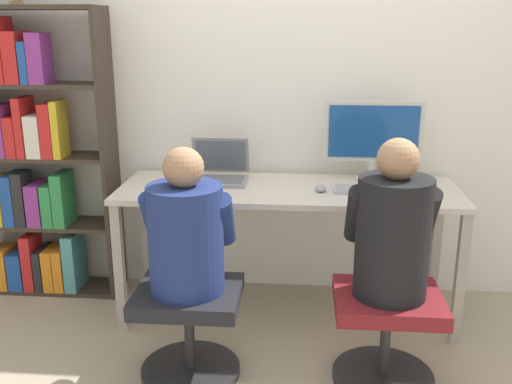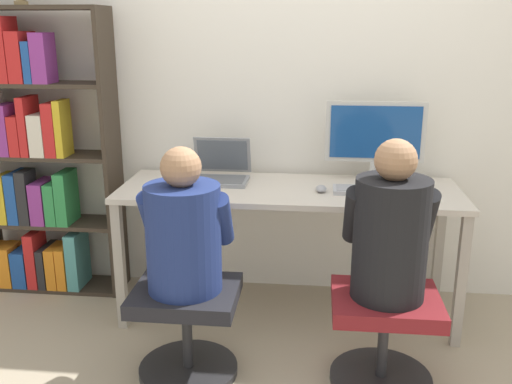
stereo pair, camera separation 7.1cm
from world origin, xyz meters
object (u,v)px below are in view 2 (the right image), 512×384
(office_chair_right, at_px, (187,323))
(person_at_monitor, at_px, (391,231))
(bookshelf, at_px, (30,164))
(laptop, at_px, (220,172))
(keyboard, at_px, (373,190))
(person_at_laptop, at_px, (184,231))
(desktop_monitor, at_px, (375,138))
(office_chair_left, at_px, (384,332))

(office_chair_right, height_order, person_at_monitor, person_at_monitor)
(office_chair_right, bearing_deg, bookshelf, 143.79)
(laptop, height_order, bookshelf, bookshelf)
(keyboard, relative_size, office_chair_right, 0.87)
(laptop, distance_m, person_at_laptop, 0.77)
(person_at_laptop, xyz_separation_m, bookshelf, (-1.12, 0.81, 0.08))
(laptop, height_order, person_at_monitor, person_at_monitor)
(desktop_monitor, relative_size, person_at_monitor, 0.78)
(desktop_monitor, distance_m, office_chair_right, 1.44)
(desktop_monitor, height_order, person_at_monitor, desktop_monitor)
(bookshelf, bearing_deg, office_chair_left, -21.50)
(desktop_monitor, relative_size, office_chair_left, 1.16)
(office_chair_left, relative_size, person_at_laptop, 0.72)
(office_chair_left, bearing_deg, office_chair_right, -178.63)
(office_chair_left, distance_m, office_chair_right, 0.90)
(person_at_laptop, bearing_deg, desktop_monitor, 43.36)
(desktop_monitor, bearing_deg, person_at_laptop, -136.64)
(laptop, xyz_separation_m, keyboard, (0.84, -0.16, -0.04))
(keyboard, bearing_deg, desktop_monitor, 85.09)
(desktop_monitor, distance_m, laptop, 0.89)
(office_chair_left, relative_size, office_chair_right, 1.00)
(laptop, relative_size, keyboard, 0.79)
(office_chair_right, distance_m, person_at_monitor, 1.03)
(office_chair_left, relative_size, person_at_monitor, 0.67)
(laptop, bearing_deg, bookshelf, 177.77)
(office_chair_left, height_order, bookshelf, bookshelf)
(laptop, distance_m, keyboard, 0.86)
(laptop, relative_size, office_chair_right, 0.69)
(office_chair_left, bearing_deg, person_at_laptop, -178.95)
(office_chair_right, relative_size, person_at_laptop, 0.72)
(laptop, height_order, office_chair_right, laptop)
(desktop_monitor, xyz_separation_m, bookshelf, (-2.02, -0.04, -0.19))
(laptop, xyz_separation_m, office_chair_left, (0.87, -0.75, -0.53))
(laptop, xyz_separation_m, person_at_laptop, (-0.04, -0.77, -0.08))
(office_chair_left, xyz_separation_m, person_at_monitor, (-0.00, 0.01, 0.48))
(office_chair_left, distance_m, person_at_monitor, 0.48)
(office_chair_right, xyz_separation_m, person_at_monitor, (0.90, 0.03, 0.48))
(person_at_laptop, relative_size, bookshelf, 0.39)
(person_at_monitor, relative_size, person_at_laptop, 1.07)
(desktop_monitor, relative_size, person_at_laptop, 0.84)
(office_chair_left, bearing_deg, laptop, 139.13)
(desktop_monitor, distance_m, keyboard, 0.34)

